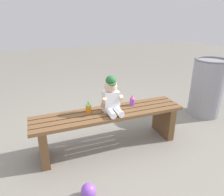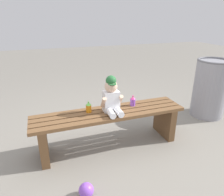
{
  "view_description": "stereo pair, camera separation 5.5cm",
  "coord_description": "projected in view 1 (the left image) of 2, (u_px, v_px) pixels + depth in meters",
  "views": [
    {
      "loc": [
        -0.7,
        -1.91,
        1.42
      ],
      "look_at": [
        0.01,
        -0.05,
        0.62
      ],
      "focal_mm": 32.97,
      "sensor_mm": 36.0,
      "label": 1
    },
    {
      "loc": [
        -0.65,
        -1.93,
        1.42
      ],
      "look_at": [
        0.01,
        -0.05,
        0.62
      ],
      "focal_mm": 32.97,
      "sensor_mm": 36.0,
      "label": 2
    }
  ],
  "objects": [
    {
      "name": "park_bench",
      "position": [
        109.0,
        123.0,
        2.31
      ],
      "size": [
        1.69,
        0.37,
        0.44
      ],
      "color": "brown",
      "rests_on": "ground_plane"
    },
    {
      "name": "ground_plane",
      "position": [
        110.0,
        145.0,
        2.42
      ],
      "size": [
        16.0,
        16.0,
        0.0
      ],
      "primitive_type": "plane",
      "color": "gray"
    },
    {
      "name": "toy_ball",
      "position": [
        88.0,
        191.0,
        1.71
      ],
      "size": [
        0.13,
        0.13,
        0.13
      ],
      "primitive_type": "sphere",
      "color": "#8C4CCC",
      "rests_on": "ground_plane"
    },
    {
      "name": "sippy_cup_right",
      "position": [
        132.0,
        101.0,
        2.4
      ],
      "size": [
        0.06,
        0.06,
        0.12
      ],
      "color": "#8C4CCC",
      "rests_on": "park_bench"
    },
    {
      "name": "sippy_cup_left",
      "position": [
        88.0,
        107.0,
        2.22
      ],
      "size": [
        0.06,
        0.06,
        0.12
      ],
      "color": "orange",
      "rests_on": "park_bench"
    },
    {
      "name": "child_figure",
      "position": [
        111.0,
        97.0,
        2.2
      ],
      "size": [
        0.23,
        0.27,
        0.4
      ],
      "color": "white",
      "rests_on": "park_bench"
    },
    {
      "name": "trash_bin",
      "position": [
        207.0,
        87.0,
        3.04
      ],
      "size": [
        0.47,
        0.47,
        0.85
      ],
      "color": "gray",
      "rests_on": "ground_plane"
    }
  ]
}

